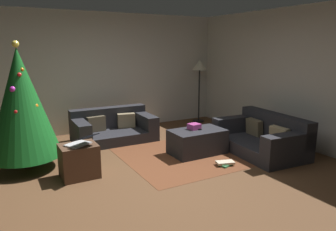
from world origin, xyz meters
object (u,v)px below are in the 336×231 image
(couch_right, at_px, (263,138))
(corner_lamp, at_px, (200,70))
(couch_left, at_px, (113,128))
(side_table, at_px, (79,161))
(gift_box, at_px, (194,126))
(tv_remote, at_px, (198,128))
(laptop, at_px, (81,142))
(ottoman, at_px, (197,142))
(christmas_tree, at_px, (21,103))
(book_stack, at_px, (226,163))

(couch_right, xyz_separation_m, corner_lamp, (0.34, 2.52, 1.05))
(couch_left, relative_size, side_table, 3.08)
(couch_right, distance_m, gift_box, 1.27)
(gift_box, height_order, tv_remote, gift_box)
(tv_remote, relative_size, side_table, 0.31)
(couch_right, relative_size, laptop, 3.35)
(side_table, height_order, laptop, laptop)
(gift_box, height_order, corner_lamp, corner_lamp)
(ottoman, relative_size, corner_lamp, 0.62)
(side_table, bearing_deg, couch_left, 55.90)
(ottoman, height_order, corner_lamp, corner_lamp)
(corner_lamp, bearing_deg, christmas_tree, -162.39)
(couch_right, bearing_deg, tv_remote, 66.48)
(side_table, distance_m, laptop, 0.31)
(couch_right, relative_size, corner_lamp, 1.09)
(gift_box, distance_m, corner_lamp, 2.55)
(ottoman, xyz_separation_m, tv_remote, (0.05, 0.04, 0.23))
(gift_box, bearing_deg, book_stack, -83.82)
(couch_left, distance_m, tv_remote, 1.86)
(gift_box, relative_size, tv_remote, 1.20)
(christmas_tree, bearing_deg, tv_remote, -13.37)
(laptop, height_order, book_stack, laptop)
(ottoman, height_order, gift_box, gift_box)
(couch_right, height_order, laptop, couch_right)
(book_stack, bearing_deg, side_table, 162.17)
(couch_right, height_order, ottoman, couch_right)
(gift_box, distance_m, christmas_tree, 2.83)
(couch_right, bearing_deg, side_table, 85.57)
(couch_left, distance_m, corner_lamp, 2.70)
(book_stack, height_order, corner_lamp, corner_lamp)
(couch_right, bearing_deg, christmas_tree, 76.73)
(christmas_tree, bearing_deg, corner_lamp, 17.61)
(ottoman, bearing_deg, corner_lamp, 54.82)
(tv_remote, relative_size, christmas_tree, 0.08)
(gift_box, bearing_deg, laptop, -175.87)
(couch_left, xyz_separation_m, book_stack, (1.09, -2.26, -0.21))
(laptop, bearing_deg, tv_remote, 3.04)
(couch_left, height_order, ottoman, couch_left)
(christmas_tree, distance_m, corner_lamp, 4.35)
(couch_left, bearing_deg, christmas_tree, 27.79)
(book_stack, bearing_deg, corner_lamp, 63.58)
(tv_remote, relative_size, laptop, 0.32)
(book_stack, relative_size, corner_lamp, 0.20)
(couch_right, xyz_separation_m, laptop, (-3.14, 0.44, 0.28))
(couch_left, bearing_deg, corner_lamp, -168.33)
(side_table, bearing_deg, corner_lamp, 30.08)
(couch_right, xyz_separation_m, book_stack, (-1.02, -0.21, -0.23))
(couch_left, xyz_separation_m, laptop, (-1.03, -1.62, 0.30))
(couch_right, relative_size, tv_remote, 10.54)
(couch_right, xyz_separation_m, side_table, (-3.17, 0.49, -0.02))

